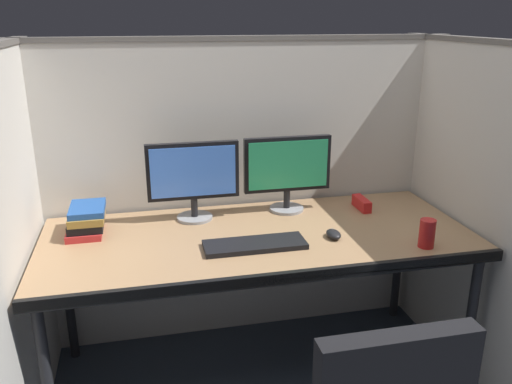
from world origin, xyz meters
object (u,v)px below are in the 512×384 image
object	(u,v)px
monitor_right	(287,169)
soda_can	(427,233)
computer_mouse	(333,234)
keyboard_main	(255,245)
desk	(259,245)
monitor_left	(193,176)
red_stapler	(362,203)
book_stack	(86,220)

from	to	relation	value
monitor_right	soda_can	bearing A→B (deg)	-50.66
monitor_right	computer_mouse	world-z (taller)	monitor_right
computer_mouse	monitor_right	bearing A→B (deg)	105.65
monitor_right	keyboard_main	distance (m)	0.51
keyboard_main	soda_can	world-z (taller)	soda_can
desk	monitor_left	bearing A→B (deg)	135.33
desk	computer_mouse	distance (m)	0.33
desk	red_stapler	xyz separation A→B (m)	(0.58, 0.21, 0.08)
desk	monitor_right	bearing A→B (deg)	53.14
monitor_right	book_stack	world-z (taller)	monitor_right
desk	book_stack	xyz separation A→B (m)	(-0.75, 0.19, 0.11)
keyboard_main	monitor_left	bearing A→B (deg)	119.13
monitor_left	monitor_right	distance (m)	0.46
monitor_left	soda_can	size ratio (longest dim) A/B	3.52
book_stack	keyboard_main	bearing A→B (deg)	-23.92
monitor_right	computer_mouse	bearing A→B (deg)	-74.35
monitor_right	book_stack	xyz separation A→B (m)	(-0.95, -0.09, -0.15)
monitor_left	red_stapler	world-z (taller)	monitor_left
monitor_right	book_stack	size ratio (longest dim) A/B	1.92
keyboard_main	computer_mouse	size ratio (longest dim) A/B	4.48
desk	red_stapler	bearing A→B (deg)	19.85
book_stack	soda_can	size ratio (longest dim) A/B	1.84
monitor_left	monitor_right	xyz separation A→B (m)	(0.46, 0.02, 0.00)
keyboard_main	red_stapler	bearing A→B (deg)	27.98
computer_mouse	soda_can	size ratio (longest dim) A/B	0.79
keyboard_main	soda_can	xyz separation A→B (m)	(0.70, -0.16, 0.05)
monitor_right	keyboard_main	xyz separation A→B (m)	(-0.25, -0.40, -0.20)
monitor_right	keyboard_main	size ratio (longest dim) A/B	1.00
book_stack	monitor_right	bearing A→B (deg)	5.20
desk	monitor_left	distance (m)	0.45
book_stack	red_stapler	bearing A→B (deg)	0.94
desk	keyboard_main	size ratio (longest dim) A/B	4.42
computer_mouse	soda_can	bearing A→B (deg)	-26.69
desk	monitor_left	size ratio (longest dim) A/B	4.42
monitor_left	monitor_right	world-z (taller)	same
desk	book_stack	world-z (taller)	book_stack
book_stack	soda_can	xyz separation A→B (m)	(1.40, -0.46, -0.00)
desk	keyboard_main	distance (m)	0.15
computer_mouse	book_stack	size ratio (longest dim) A/B	0.43
monitor_right	red_stapler	world-z (taller)	monitor_right
monitor_left	red_stapler	xyz separation A→B (m)	(0.83, -0.05, -0.19)
monitor_right	keyboard_main	bearing A→B (deg)	-122.41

